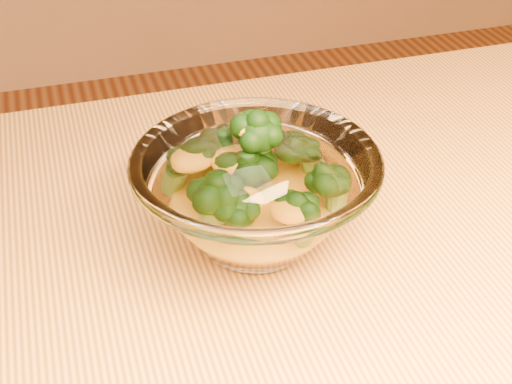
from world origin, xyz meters
TOP-DOWN VIEW (x-y plane):
  - glass_bowl at (0.00, 0.13)m, footprint 0.18×0.18m
  - cheese_sauce at (0.00, 0.13)m, footprint 0.09×0.09m
  - broccoli_heap at (-0.00, 0.14)m, footprint 0.12×0.11m

SIDE VIEW (x-z plane):
  - cheese_sauce at x=0.00m, z-range 0.76..0.79m
  - glass_bowl at x=0.00m, z-range 0.75..0.83m
  - broccoli_heap at x=0.00m, z-range 0.76..0.84m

